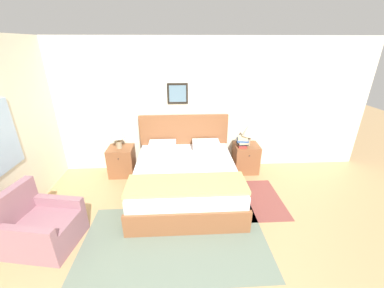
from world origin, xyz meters
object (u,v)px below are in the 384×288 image
at_px(nightstand_near_window, 122,161).
at_px(table_lamp_near_window, 118,133).
at_px(nightstand_by_door, 246,158).
at_px(armchair, 41,227).
at_px(table_lamp_by_door, 249,131).
at_px(bed, 186,178).

distance_m(nightstand_near_window, table_lamp_near_window, 0.60).
bearing_deg(nightstand_by_door, table_lamp_near_window, -179.72).
xyz_separation_m(armchair, table_lamp_by_door, (3.18, 1.77, 0.62)).
relative_size(nightstand_by_door, table_lamp_by_door, 1.29).
bearing_deg(table_lamp_near_window, nightstand_near_window, 57.89).
relative_size(armchair, nightstand_near_window, 1.53).
bearing_deg(nightstand_by_door, nightstand_near_window, 180.00).
bearing_deg(nightstand_near_window, bed, -30.76).
xyz_separation_m(bed, nightstand_near_window, (-1.26, 0.75, -0.02)).
relative_size(table_lamp_near_window, table_lamp_by_door, 1.00).
xyz_separation_m(bed, table_lamp_by_door, (1.26, 0.74, 0.58)).
distance_m(armchair, nightstand_by_door, 3.64).
height_order(nightstand_by_door, table_lamp_near_window, table_lamp_near_window).
bearing_deg(armchair, bed, 128.36).
bearing_deg(armchair, table_lamp_near_window, 169.88).
relative_size(armchair, table_lamp_by_door, 1.98).
relative_size(armchair, table_lamp_near_window, 1.98).
bearing_deg(nightstand_by_door, armchair, -150.69).
xyz_separation_m(nightstand_near_window, table_lamp_by_door, (2.52, -0.01, 0.60)).
height_order(bed, nightstand_by_door, bed).
distance_m(armchair, table_lamp_by_door, 3.69).
xyz_separation_m(bed, nightstand_by_door, (1.26, 0.75, -0.02)).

